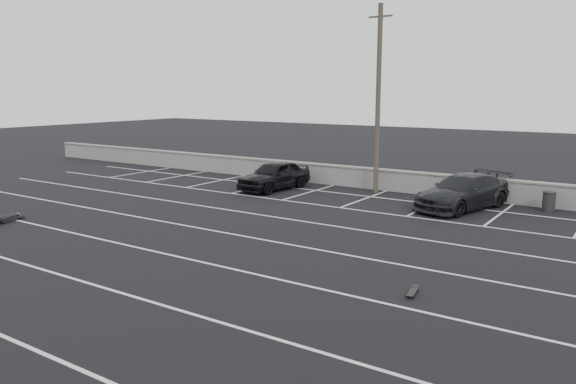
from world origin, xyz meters
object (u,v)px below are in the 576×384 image
Objects in this scene: car_right at (463,192)px; car_left at (274,175)px; utility_pole at (378,99)px; trash_bin at (549,202)px; skateboard at (412,292)px; person at (10,215)px.

car_left is at bearing -159.45° from car_right.
car_left is 6.30m from utility_pole.
car_right reaches higher than trash_bin.
car_left is 12.57m from trash_bin.
car_right is at bearing 9.17° from car_left.
car_left reaches higher than skateboard.
trash_bin is (7.83, -0.09, -4.08)m from utility_pole.
utility_pole is at bearing 108.87° from skateboard.
utility_pole is 8.83m from trash_bin.
skateboard is (6.72, -12.27, -4.44)m from utility_pole.
person is (-9.10, -13.38, -4.29)m from utility_pole.
trash_bin is (12.41, 2.03, -0.30)m from car_left.
car_right is at bearing -17.66° from utility_pole.
trash_bin is 0.37× the size of person.
car_right is 10.99m from skateboard.
utility_pole is at bearing 179.00° from car_right.
utility_pole is 16.74m from person.
car_right is at bearing -156.02° from trash_bin.
skateboard is at bearing -36.64° from car_left.
utility_pole reaches higher than skateboard.
person is (-13.78, -11.88, -0.51)m from car_right.
skateboard is (2.04, -10.78, -0.66)m from car_right.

